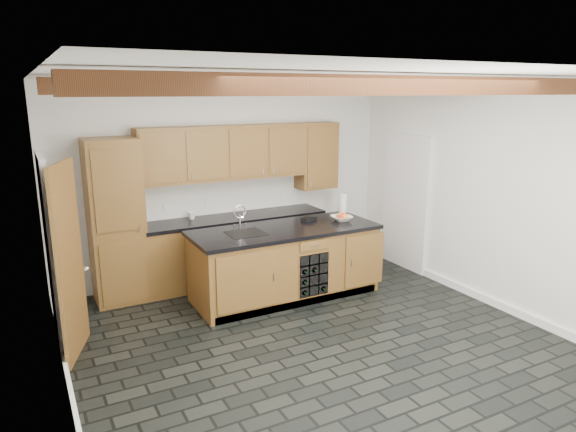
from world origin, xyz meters
name	(u,v)px	position (x,y,z in m)	size (l,w,h in m)	color
ground	(315,340)	(0.00, 0.00, 0.00)	(5.00, 5.00, 0.00)	black
room_shell	(286,196)	(-0.09, 0.53, 1.53)	(5.01, 5.00, 5.00)	white
back_cabinetry	(211,215)	(-0.38, 2.24, 0.98)	(3.65, 0.62, 2.20)	brown
island	(286,262)	(0.31, 1.28, 0.46)	(2.48, 0.96, 0.93)	brown
faucet	(245,230)	(-0.25, 1.33, 0.96)	(0.45, 0.40, 0.34)	black
kitchen_scale	(309,218)	(0.78, 1.51, 0.96)	(0.23, 0.16, 0.06)	black
fruit_bowl	(342,218)	(1.17, 1.28, 0.96)	(0.28, 0.28, 0.07)	white
fruit_cluster	(342,216)	(1.17, 1.28, 1.00)	(0.16, 0.17, 0.07)	#AC162B
paper_towel	(343,204)	(1.42, 1.63, 1.07)	(0.11, 0.11, 0.28)	white
mug	(192,216)	(-0.62, 2.33, 0.98)	(0.11, 0.11, 0.10)	white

